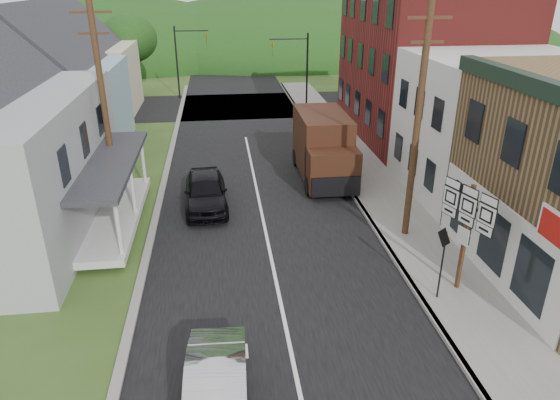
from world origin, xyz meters
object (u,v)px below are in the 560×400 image
object	(u,v)px
warning_sign	(443,253)
delivery_van	(324,148)
silver_sedan	(216,393)
dark_sedan	(206,191)
route_sign_cluster	(466,223)

from	to	relation	value
warning_sign	delivery_van	bearing A→B (deg)	89.98
silver_sedan	warning_sign	xyz separation A→B (m)	(7.11, 3.79, 1.09)
silver_sedan	dark_sedan	size ratio (longest dim) A/B	0.90
dark_sedan	route_sign_cluster	bearing A→B (deg)	-45.29
dark_sedan	warning_sign	xyz separation A→B (m)	(7.49, -8.25, 0.99)
dark_sedan	delivery_van	distance (m)	6.72
route_sign_cluster	warning_sign	xyz separation A→B (m)	(-0.86, -0.45, -0.77)
dark_sedan	warning_sign	distance (m)	11.19
delivery_van	warning_sign	distance (m)	11.22
silver_sedan	delivery_van	distance (m)	15.98
silver_sedan	route_sign_cluster	distance (m)	9.22
route_sign_cluster	warning_sign	size ratio (longest dim) A/B	1.45
warning_sign	silver_sedan	bearing A→B (deg)	-159.48
route_sign_cluster	warning_sign	distance (m)	1.24
delivery_van	route_sign_cluster	world-z (taller)	route_sign_cluster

